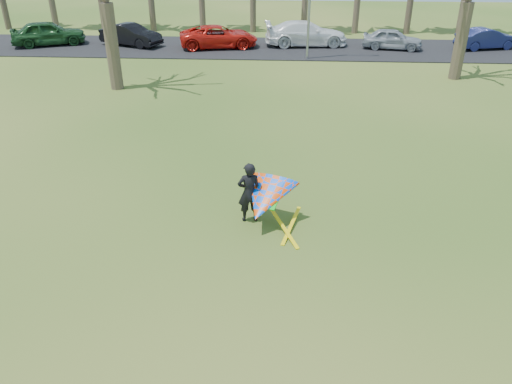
# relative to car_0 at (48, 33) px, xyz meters

# --- Properties ---
(ground) EXTENTS (100.00, 100.00, 0.00)m
(ground) POSITION_rel_car_0_xyz_m (15.86, -24.87, -0.89)
(ground) COLOR #1A4B10
(ground) RESTS_ON ground
(parking_strip) EXTENTS (46.00, 7.00, 0.06)m
(parking_strip) POSITION_rel_car_0_xyz_m (15.86, 0.13, -0.86)
(parking_strip) COLOR black
(parking_strip) RESTS_ON ground
(car_0) EXTENTS (5.25, 3.76, 1.66)m
(car_0) POSITION_rel_car_0_xyz_m (0.00, 0.00, 0.00)
(car_0) COLOR #1C461F
(car_0) RESTS_ON parking_strip
(car_1) EXTENTS (4.66, 3.07, 1.45)m
(car_1) POSITION_rel_car_0_xyz_m (5.76, 0.19, -0.10)
(car_1) COLOR black
(car_1) RESTS_ON parking_strip
(car_2) EXTENTS (5.67, 3.48, 1.47)m
(car_2) POSITION_rel_car_0_xyz_m (11.92, -0.03, -0.10)
(car_2) COLOR red
(car_2) RESTS_ON parking_strip
(car_3) EXTENTS (5.87, 2.93, 1.64)m
(car_3) POSITION_rel_car_0_xyz_m (17.88, 0.94, -0.01)
(car_3) COLOR white
(car_3) RESTS_ON parking_strip
(car_4) EXTENTS (4.16, 2.27, 1.34)m
(car_4) POSITION_rel_car_0_xyz_m (23.67, 0.21, -0.16)
(car_4) COLOR #969CA3
(car_4) RESTS_ON parking_strip
(car_5) EXTENTS (4.34, 2.42, 1.36)m
(car_5) POSITION_rel_car_0_xyz_m (30.04, 0.63, -0.15)
(car_5) COLOR navy
(car_5) RESTS_ON parking_strip
(kite_flyer) EXTENTS (2.13, 2.39, 2.02)m
(kite_flyer) POSITION_rel_car_0_xyz_m (16.04, -22.75, -0.04)
(kite_flyer) COLOR black
(kite_flyer) RESTS_ON ground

